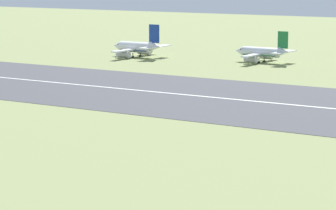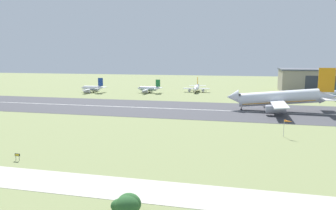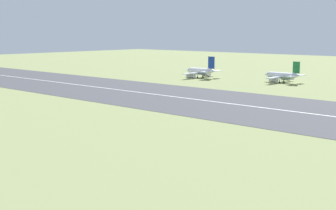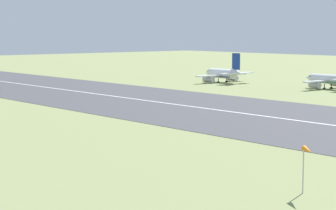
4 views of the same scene
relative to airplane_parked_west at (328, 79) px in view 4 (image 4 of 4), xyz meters
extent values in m
plane|color=#7A8451|center=(27.64, -116.61, -2.83)|extent=(661.26, 661.26, 0.00)
cube|color=#3D3D42|center=(27.64, -61.15, -2.80)|extent=(421.26, 49.37, 0.06)
cube|color=silver|center=(27.64, -61.15, -2.76)|extent=(379.14, 0.70, 0.01)
cylinder|color=silver|center=(-0.34, 0.01, 0.11)|extent=(10.99, 3.01, 2.75)
cone|color=silver|center=(-7.04, 0.17, 0.11)|extent=(2.54, 2.81, 2.75)
cube|color=black|center=(-5.68, 0.13, 0.66)|extent=(1.15, 2.37, 0.44)
cube|color=#1E7238|center=(-0.34, 0.01, -0.65)|extent=(9.90, 2.85, 0.20)
cylinder|color=#A8A8B2|center=(-0.84, 4.92, -1.47)|extent=(3.62, 1.79, 1.71)
cube|color=silver|center=(-0.69, -5.56, -0.37)|extent=(2.20, 8.43, 0.40)
cylinder|color=#A8A8B2|center=(-1.07, -4.87, -1.47)|extent=(3.62, 1.79, 1.71)
cylinder|color=black|center=(-4.60, 0.11, -2.05)|extent=(0.24, 0.24, 1.56)
cylinder|color=black|center=(-4.60, 0.11, -2.61)|extent=(0.84, 0.84, 0.44)
cylinder|color=black|center=(-0.02, 1.65, -2.05)|extent=(0.24, 0.24, 1.56)
cylinder|color=black|center=(-0.02, 1.65, -2.61)|extent=(0.84, 0.84, 0.44)
cylinder|color=black|center=(-0.09, -1.65, -2.05)|extent=(0.24, 0.24, 1.56)
cylinder|color=black|center=(-0.09, -1.65, -2.61)|extent=(0.84, 0.84, 0.44)
cylinder|color=white|center=(-37.91, -6.50, 0.14)|extent=(10.59, 3.39, 3.15)
cone|color=white|center=(-44.59, -6.35, 0.14)|extent=(2.91, 3.21, 3.15)
cone|color=white|center=(-30.76, -6.66, 0.71)|extent=(3.84, 2.92, 2.84)
cube|color=black|center=(-43.03, -6.38, 0.77)|extent=(1.16, 2.70, 0.44)
cube|color=navy|center=(-37.91, -6.50, -0.73)|extent=(9.54, 3.20, 0.20)
cube|color=white|center=(-37.98, -0.34, -0.41)|extent=(2.26, 9.20, 0.40)
cylinder|color=#A8A8B2|center=(-38.41, -1.07, -1.64)|extent=(4.14, 2.04, 1.95)
cube|color=white|center=(-38.26, -12.64, -0.41)|extent=(2.26, 9.20, 0.40)
cylinder|color=#A8A8B2|center=(-38.65, -11.90, -1.64)|extent=(4.14, 2.04, 1.95)
cube|color=navy|center=(-31.32, -6.64, 4.39)|extent=(3.43, 0.36, 5.36)
cube|color=white|center=(-30.83, -2.67, 0.61)|extent=(3.11, 4.89, 0.24)
cube|color=white|center=(-31.01, -10.64, 0.61)|extent=(3.11, 4.89, 0.24)
cylinder|color=black|center=(-41.97, -6.41, -2.13)|extent=(0.24, 0.24, 1.39)
cylinder|color=black|center=(-41.97, -6.41, -2.61)|extent=(0.84, 0.84, 0.44)
cylinder|color=black|center=(-37.58, -4.61, -2.13)|extent=(0.24, 0.24, 1.39)
cylinder|color=black|center=(-37.58, -4.61, -2.61)|extent=(0.84, 0.84, 0.44)
cylinder|color=black|center=(-37.66, -8.39, -2.13)|extent=(0.24, 0.24, 1.39)
cylinder|color=black|center=(-37.66, -8.39, -2.61)|extent=(0.84, 0.84, 0.44)
cylinder|color=#B7B7BC|center=(74.06, -105.28, -0.25)|extent=(0.14, 0.14, 5.16)
cone|color=orange|center=(75.21, -106.09, 2.09)|extent=(2.41, 1.94, 0.60)
camera|label=1|loc=(92.78, -201.56, 22.83)|focal=85.00mm
camera|label=2|loc=(62.96, -206.05, 20.79)|focal=35.00mm
camera|label=3|loc=(93.49, -173.93, 18.33)|focal=50.00mm
camera|label=4|loc=(117.01, -160.11, 14.45)|focal=70.00mm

